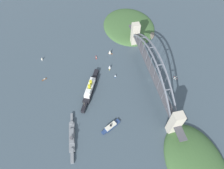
{
  "coord_description": "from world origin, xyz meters",
  "views": [
    {
      "loc": [
        -222.02,
        129.23,
        319.88
      ],
      "look_at": [
        0.0,
        79.31,
        8.0
      ],
      "focal_mm": 31.25,
      "sensor_mm": 36.0,
      "label": 1
    }
  ],
  "objects_px": {
    "small_boat_2": "(44,79)",
    "small_boat_5": "(42,58)",
    "ocean_liner": "(90,89)",
    "small_boat_0": "(110,52)",
    "harbor_arch_bridge": "(152,70)",
    "harbor_ferry_steamer": "(111,126)",
    "small_boat_1": "(110,67)",
    "small_boat_4": "(115,76)",
    "small_boat_3": "(96,57)",
    "seaplane_taxiing_near_bridge": "(175,78)",
    "naval_cruiser": "(72,137)"
  },
  "relations": [
    {
      "from": "small_boat_2",
      "to": "small_boat_5",
      "type": "bearing_deg",
      "value": 3.71
    },
    {
      "from": "ocean_liner",
      "to": "small_boat_0",
      "type": "relative_size",
      "value": 8.05
    },
    {
      "from": "harbor_arch_bridge",
      "to": "harbor_ferry_steamer",
      "type": "bearing_deg",
      "value": 130.02
    },
    {
      "from": "harbor_arch_bridge",
      "to": "small_boat_0",
      "type": "xyz_separation_m",
      "value": [
        92.61,
        63.31,
        -25.59
      ]
    },
    {
      "from": "small_boat_1",
      "to": "small_boat_4",
      "type": "relative_size",
      "value": 1.67
    },
    {
      "from": "small_boat_2",
      "to": "small_boat_3",
      "type": "distance_m",
      "value": 121.8
    },
    {
      "from": "seaplane_taxiing_near_bridge",
      "to": "naval_cruiser",
      "type": "bearing_deg",
      "value": 109.82
    },
    {
      "from": "naval_cruiser",
      "to": "small_boat_4",
      "type": "distance_m",
      "value": 151.81
    },
    {
      "from": "ocean_liner",
      "to": "harbor_arch_bridge",
      "type": "bearing_deg",
      "value": -90.4
    },
    {
      "from": "naval_cruiser",
      "to": "small_boat_0",
      "type": "bearing_deg",
      "value": -30.14
    },
    {
      "from": "small_boat_2",
      "to": "small_boat_1",
      "type": "bearing_deg",
      "value": -90.05
    },
    {
      "from": "small_boat_5",
      "to": "small_boat_4",
      "type": "bearing_deg",
      "value": -119.11
    },
    {
      "from": "harbor_arch_bridge",
      "to": "ocean_liner",
      "type": "distance_m",
      "value": 125.58
    },
    {
      "from": "naval_cruiser",
      "to": "harbor_ferry_steamer",
      "type": "xyz_separation_m",
      "value": [
        4.32,
        -68.25,
        -0.52
      ]
    },
    {
      "from": "small_boat_2",
      "to": "small_boat_3",
      "type": "bearing_deg",
      "value": -71.68
    },
    {
      "from": "harbor_arch_bridge",
      "to": "small_boat_2",
      "type": "distance_m",
      "value": 219.63
    },
    {
      "from": "small_boat_3",
      "to": "harbor_ferry_steamer",
      "type": "bearing_deg",
      "value": 178.73
    },
    {
      "from": "harbor_ferry_steamer",
      "to": "naval_cruiser",
      "type": "bearing_deg",
      "value": 93.62
    },
    {
      "from": "ocean_liner",
      "to": "small_boat_4",
      "type": "relative_size",
      "value": 15.29
    },
    {
      "from": "small_boat_4",
      "to": "harbor_ferry_steamer",
      "type": "bearing_deg",
      "value": 162.88
    },
    {
      "from": "small_boat_2",
      "to": "small_boat_4",
      "type": "xyz_separation_m",
      "value": [
        -24.54,
        -145.22,
        2.13
      ]
    },
    {
      "from": "small_boat_0",
      "to": "small_boat_2",
      "type": "distance_m",
      "value": 155.03
    },
    {
      "from": "harbor_arch_bridge",
      "to": "small_boat_4",
      "type": "xyz_separation_m",
      "value": [
        24.35,
        66.76,
        -28.11
      ]
    },
    {
      "from": "ocean_liner",
      "to": "naval_cruiser",
      "type": "xyz_separation_m",
      "value": [
        -89.26,
        45.29,
        -3.2
      ]
    },
    {
      "from": "harbor_ferry_steamer",
      "to": "small_boat_0",
      "type": "xyz_separation_m",
      "value": [
        176.7,
        -36.84,
        2.88
      ]
    },
    {
      "from": "small_boat_4",
      "to": "small_boat_5",
      "type": "distance_m",
      "value": 170.55
    },
    {
      "from": "harbor_arch_bridge",
      "to": "seaplane_taxiing_near_bridge",
      "type": "height_order",
      "value": "harbor_arch_bridge"
    },
    {
      "from": "seaplane_taxiing_near_bridge",
      "to": "small_boat_0",
      "type": "bearing_deg",
      "value": 49.14
    },
    {
      "from": "small_boat_1",
      "to": "seaplane_taxiing_near_bridge",
      "type": "bearing_deg",
      "value": -114.25
    },
    {
      "from": "small_boat_3",
      "to": "small_boat_5",
      "type": "height_order",
      "value": "small_boat_5"
    },
    {
      "from": "small_boat_0",
      "to": "small_boat_3",
      "type": "xyz_separation_m",
      "value": [
        -5.44,
        33.04,
        -4.7
      ]
    },
    {
      "from": "naval_cruiser",
      "to": "small_boat_0",
      "type": "xyz_separation_m",
      "value": [
        181.02,
        -105.1,
        2.36
      ]
    },
    {
      "from": "harbor_ferry_steamer",
      "to": "small_boat_3",
      "type": "relative_size",
      "value": 3.72
    },
    {
      "from": "ocean_liner",
      "to": "small_boat_2",
      "type": "bearing_deg",
      "value": 61.6
    },
    {
      "from": "harbor_arch_bridge",
      "to": "small_boat_1",
      "type": "height_order",
      "value": "harbor_arch_bridge"
    },
    {
      "from": "naval_cruiser",
      "to": "small_boat_2",
      "type": "relative_size",
      "value": 8.19
    },
    {
      "from": "naval_cruiser",
      "to": "small_boat_3",
      "type": "distance_m",
      "value": 189.8
    },
    {
      "from": "small_boat_4",
      "to": "small_boat_0",
      "type": "bearing_deg",
      "value": -2.89
    },
    {
      "from": "small_boat_3",
      "to": "harbor_arch_bridge",
      "type": "bearing_deg",
      "value": -132.14
    },
    {
      "from": "small_boat_1",
      "to": "small_boat_4",
      "type": "distance_m",
      "value": 25.4
    },
    {
      "from": "small_boat_4",
      "to": "small_boat_5",
      "type": "bearing_deg",
      "value": 60.89
    },
    {
      "from": "small_boat_5",
      "to": "ocean_liner",
      "type": "bearing_deg",
      "value": -138.97
    },
    {
      "from": "small_boat_5",
      "to": "small_boat_1",
      "type": "bearing_deg",
      "value": -112.36
    },
    {
      "from": "small_boat_0",
      "to": "seaplane_taxiing_near_bridge",
      "type": "bearing_deg",
      "value": -130.86
    },
    {
      "from": "seaplane_taxiing_near_bridge",
      "to": "small_boat_3",
      "type": "height_order",
      "value": "seaplane_taxiing_near_bridge"
    },
    {
      "from": "harbor_ferry_steamer",
      "to": "seaplane_taxiing_near_bridge",
      "type": "bearing_deg",
      "value": -63.79
    },
    {
      "from": "small_boat_2",
      "to": "naval_cruiser",
      "type": "bearing_deg",
      "value": -162.39
    },
    {
      "from": "small_boat_0",
      "to": "small_boat_2",
      "type": "relative_size",
      "value": 1.13
    },
    {
      "from": "harbor_ferry_steamer",
      "to": "small_boat_4",
      "type": "relative_size",
      "value": 5.89
    },
    {
      "from": "harbor_ferry_steamer",
      "to": "small_boat_5",
      "type": "relative_size",
      "value": 4.52
    }
  ]
}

